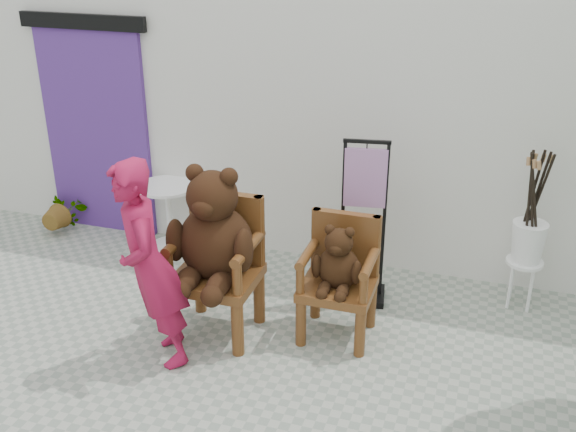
% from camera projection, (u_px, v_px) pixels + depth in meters
% --- Properties ---
extents(back_wall, '(9.00, 1.00, 3.00)m').
position_uv_depth(back_wall, '(390.00, 106.00, 6.58)').
color(back_wall, silver).
rests_on(back_wall, ground).
extents(doorway, '(1.40, 0.11, 2.33)m').
position_uv_depth(doorway, '(97.00, 127.00, 7.10)').
color(doorway, '#4F297D').
rests_on(doorway, ground).
extents(chair_big, '(0.72, 0.78, 1.48)m').
position_uv_depth(chair_big, '(215.00, 243.00, 5.37)').
color(chair_big, '#4C2910').
rests_on(chair_big, ground).
extents(chair_small, '(0.58, 0.54, 1.02)m').
position_uv_depth(chair_small, '(339.00, 269.00, 5.43)').
color(chair_small, '#4C2910').
rests_on(chair_small, ground).
extents(person, '(0.68, 0.73, 1.67)m').
position_uv_depth(person, '(150.00, 266.00, 5.00)').
color(person, maroon).
rests_on(person, ground).
extents(cafe_table, '(0.60, 0.60, 0.70)m').
position_uv_depth(cafe_table, '(169.00, 209.00, 6.94)').
color(cafe_table, white).
rests_on(cafe_table, ground).
extents(display_stand, '(0.50, 0.41, 1.51)m').
position_uv_depth(display_stand, '(362.00, 241.00, 5.95)').
color(display_stand, black).
rests_on(display_stand, ground).
extents(stool_bucket, '(0.32, 0.32, 1.45)m').
position_uv_depth(stool_bucket, '(528.00, 241.00, 5.80)').
color(stool_bucket, white).
rests_on(stool_bucket, ground).
extents(potted_plant, '(0.44, 0.38, 0.48)m').
position_uv_depth(potted_plant, '(63.00, 211.00, 7.39)').
color(potted_plant, '#0E3313').
rests_on(potted_plant, ground).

